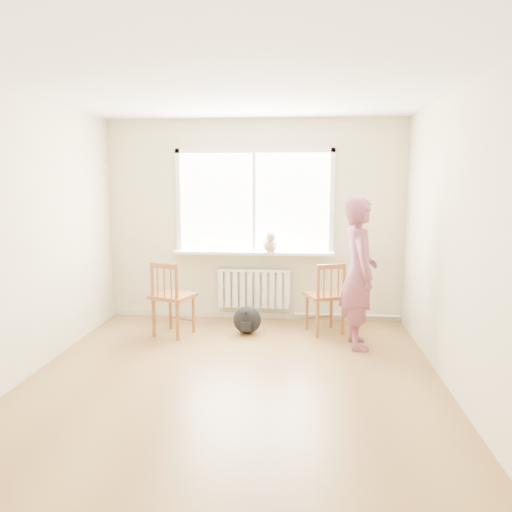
% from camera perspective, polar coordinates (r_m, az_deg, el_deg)
% --- Properties ---
extents(floor, '(4.50, 4.50, 0.00)m').
position_cam_1_polar(floor, '(4.89, -2.73, -14.24)').
color(floor, olive).
rests_on(floor, ground).
extents(ceiling, '(4.50, 4.50, 0.00)m').
position_cam_1_polar(ceiling, '(4.56, -3.00, 18.73)').
color(ceiling, white).
rests_on(ceiling, back_wall).
extents(back_wall, '(4.00, 0.01, 2.70)m').
position_cam_1_polar(back_wall, '(6.75, -0.17, 4.05)').
color(back_wall, beige).
rests_on(back_wall, ground).
extents(window, '(2.12, 0.05, 1.42)m').
position_cam_1_polar(window, '(6.71, -0.20, 6.69)').
color(window, white).
rests_on(window, back_wall).
extents(windowsill, '(2.15, 0.22, 0.04)m').
position_cam_1_polar(windowsill, '(6.69, -0.26, 0.39)').
color(windowsill, white).
rests_on(windowsill, back_wall).
extents(radiator, '(1.00, 0.12, 0.55)m').
position_cam_1_polar(radiator, '(6.80, -0.24, -3.68)').
color(radiator, white).
rests_on(radiator, back_wall).
extents(heating_pipe, '(1.40, 0.04, 0.04)m').
position_cam_1_polar(heating_pipe, '(6.92, 10.22, -6.68)').
color(heating_pipe, silver).
rests_on(heating_pipe, back_wall).
extents(baseboard, '(4.00, 0.03, 0.08)m').
position_cam_1_polar(baseboard, '(6.97, -0.18, -6.75)').
color(baseboard, beige).
rests_on(baseboard, ground).
extents(chair_left, '(0.58, 0.57, 0.93)m').
position_cam_1_polar(chair_left, '(6.19, -9.71, -4.82)').
color(chair_left, '#98612C').
rests_on(chair_left, floor).
extents(chair_right, '(0.57, 0.56, 0.90)m').
position_cam_1_polar(chair_right, '(6.25, 8.08, -4.77)').
color(chair_right, '#98612C').
rests_on(chair_right, floor).
extents(person, '(0.48, 0.66, 1.71)m').
position_cam_1_polar(person, '(5.76, 11.68, -1.97)').
color(person, '#B93D5A').
rests_on(person, floor).
extents(cat, '(0.23, 0.46, 0.31)m').
position_cam_1_polar(cat, '(6.57, 1.64, 1.49)').
color(cat, beige).
rests_on(cat, windowsill).
extents(backpack, '(0.41, 0.35, 0.35)m').
position_cam_1_polar(backpack, '(6.26, -1.02, -7.31)').
color(backpack, black).
rests_on(backpack, floor).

